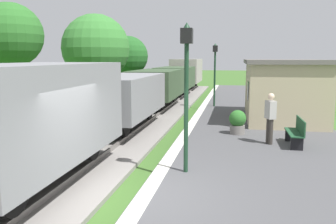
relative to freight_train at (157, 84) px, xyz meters
The scene contains 15 objects.
ground_plane 13.89m from the freight_train, 79.99° to the right, with size 160.00×160.00×0.00m, color #3D6628.
platform_slab 14.77m from the freight_train, 67.61° to the right, with size 6.00×60.00×0.25m, color #4C4C4F.
platform_edge_stripe 13.94m from the freight_train, 78.36° to the right, with size 0.36×60.00×0.01m, color silver.
track_ballast 13.67m from the freight_train, 90.00° to the right, with size 3.80×60.00×0.12m, color gray.
rail_near 13.68m from the freight_train, 86.97° to the right, with size 0.07×60.00×0.14m, color slate.
freight_train is the anchor object (origin of this frame).
station_hut 7.65m from the freight_train, 27.25° to the right, with size 3.50×5.80×2.78m.
bench_near_hut 10.92m from the freight_train, 52.52° to the right, with size 0.42×1.50×0.91m.
person_waiting 10.32m from the freight_train, 55.86° to the right, with size 0.37×0.44×1.71m.
potted_planter 8.65m from the freight_train, 56.59° to the right, with size 0.64×0.64×0.92m.
lamp_post_near 12.47m from the freight_train, 73.94° to the right, with size 0.28×0.28×3.70m.
lamp_post_far 3.67m from the freight_train, ahead, with size 0.28×0.28×3.70m.
tree_trackside_far 8.34m from the freight_train, 149.05° to the right, with size 3.26×3.26×5.90m.
tree_field_left 5.44m from the freight_train, 158.12° to the left, with size 4.50×4.50×6.00m.
tree_field_distant 9.80m from the freight_train, 117.67° to the left, with size 3.44×3.44×4.96m.
Camera 1 is at (2.18, -6.67, 3.12)m, focal length 36.87 mm.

